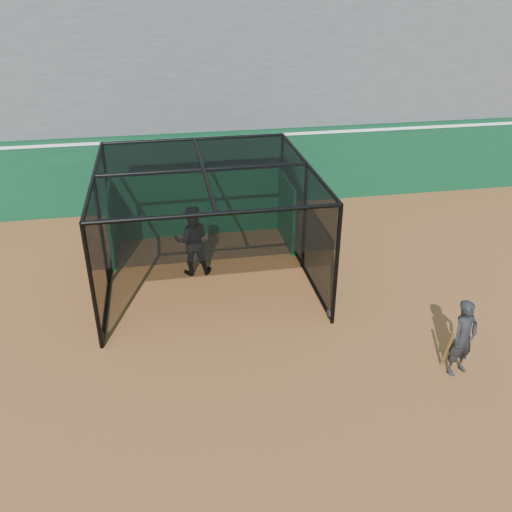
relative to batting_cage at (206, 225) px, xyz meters
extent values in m
plane|color=brown|center=(0.58, -3.80, -1.42)|extent=(120.00, 120.00, 0.00)
cube|color=#0A391F|center=(0.58, 4.70, -0.17)|extent=(50.00, 0.45, 2.50)
cube|color=white|center=(0.58, 4.70, 0.93)|extent=(50.00, 0.50, 0.08)
cube|color=#4C4C4F|center=(0.58, 8.57, 2.45)|extent=(50.00, 7.85, 7.75)
cube|color=#074923|center=(0.00, 2.50, -0.47)|extent=(4.89, 0.10, 1.90)
cylinder|color=black|center=(-2.51, -2.45, -1.31)|extent=(0.08, 0.22, 0.22)
cylinder|color=black|center=(2.51, -2.45, -1.31)|extent=(0.08, 0.22, 0.22)
cylinder|color=black|center=(-2.51, 2.42, -1.31)|extent=(0.08, 0.22, 0.22)
cylinder|color=black|center=(2.51, 2.42, -1.31)|extent=(0.08, 0.22, 0.22)
imported|color=black|center=(-0.36, 0.21, -0.50)|extent=(0.93, 0.73, 1.85)
imported|color=black|center=(4.42, -4.68, -0.62)|extent=(0.68, 0.56, 1.61)
cylinder|color=#593819|center=(4.17, -4.63, -0.87)|extent=(0.16, 0.39, 1.02)
camera|label=1|loc=(-0.96, -12.21, 5.58)|focal=38.00mm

